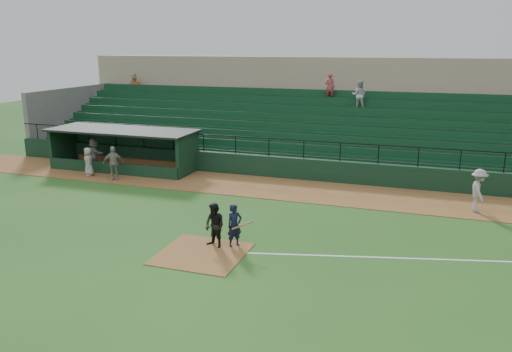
% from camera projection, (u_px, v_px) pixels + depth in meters
% --- Properties ---
extents(ground, '(90.00, 90.00, 0.00)m').
position_uv_depth(ground, '(213.00, 244.00, 18.87)').
color(ground, '#26551B').
rests_on(ground, ground).
extents(warning_track, '(40.00, 4.00, 0.03)m').
position_uv_depth(warning_track, '(274.00, 188.00, 26.20)').
color(warning_track, brown).
rests_on(warning_track, ground).
extents(home_plate_dirt, '(3.00, 3.00, 0.03)m').
position_uv_depth(home_plate_dirt, '(202.00, 253.00, 17.95)').
color(home_plate_dirt, brown).
rests_on(home_plate_dirt, ground).
extents(foul_line, '(17.49, 4.44, 0.01)m').
position_uv_depth(foul_line, '(438.00, 259.00, 17.49)').
color(foul_line, white).
rests_on(foul_line, ground).
extents(stadium_structure, '(38.00, 13.08, 6.40)m').
position_uv_depth(stadium_structure, '(311.00, 122.00, 33.37)').
color(stadium_structure, black).
rests_on(stadium_structure, ground).
extents(dugout, '(8.90, 3.20, 2.42)m').
position_uv_depth(dugout, '(128.00, 146.00, 30.33)').
color(dugout, black).
rests_on(dugout, ground).
extents(batter_at_plate, '(1.14, 0.72, 1.64)m').
position_uv_depth(batter_at_plate, '(235.00, 226.00, 18.41)').
color(batter_at_plate, black).
rests_on(batter_at_plate, ground).
extents(umpire, '(1.00, 0.90, 1.68)m').
position_uv_depth(umpire, '(215.00, 226.00, 18.35)').
color(umpire, black).
rests_on(umpire, ground).
extents(runner, '(0.91, 1.35, 1.94)m').
position_uv_depth(runner, '(478.00, 191.00, 22.21)').
color(runner, '#9C9792').
rests_on(runner, warning_track).
extents(dugout_player_a, '(1.17, 0.96, 1.87)m').
position_uv_depth(dugout_player_a, '(113.00, 163.00, 27.56)').
color(dugout_player_a, gray).
rests_on(dugout_player_a, warning_track).
extents(dugout_player_b, '(0.92, 0.93, 1.62)m').
position_uv_depth(dugout_player_b, '(89.00, 162.00, 28.44)').
color(dugout_player_b, '#9C9692').
rests_on(dugout_player_b, warning_track).
extents(dugout_player_c, '(1.72, 1.31, 1.81)m').
position_uv_depth(dugout_player_c, '(94.00, 153.00, 30.23)').
color(dugout_player_c, gray).
rests_on(dugout_player_c, warning_track).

